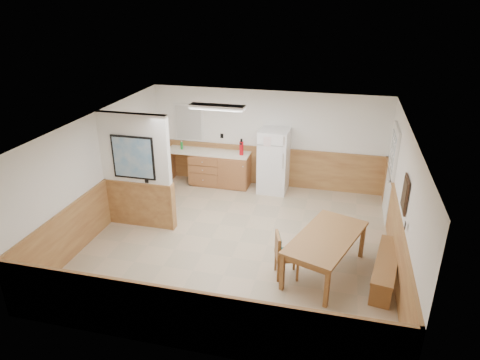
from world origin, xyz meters
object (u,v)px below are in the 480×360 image
(dining_chair, at_px, (282,252))
(fire_extinguisher, at_px, (241,148))
(dining_bench, at_px, (386,264))
(soap_bottle, at_px, (182,146))
(dining_table, at_px, (326,241))
(refrigerator, at_px, (274,161))

(dining_chair, bearing_deg, fire_extinguisher, 97.56)
(dining_bench, xyz_separation_m, soap_bottle, (-5.02, 3.32, 0.66))
(dining_chair, bearing_deg, dining_table, 5.05)
(soap_bottle, bearing_deg, dining_chair, -48.20)
(soap_bottle, bearing_deg, dining_table, -40.04)
(refrigerator, distance_m, dining_table, 3.60)
(refrigerator, bearing_deg, dining_chair, -75.80)
(dining_chair, bearing_deg, refrigerator, 85.53)
(dining_bench, relative_size, dining_chair, 1.96)
(refrigerator, bearing_deg, dining_bench, -49.94)
(dining_table, distance_m, fire_extinguisher, 4.05)
(fire_extinguisher, bearing_deg, dining_table, -60.07)
(dining_bench, distance_m, soap_bottle, 6.05)
(dining_table, bearing_deg, refrigerator, 134.03)
(refrigerator, xyz_separation_m, soap_bottle, (-2.46, 0.05, 0.19))
(refrigerator, bearing_deg, dining_table, -63.42)
(dining_bench, bearing_deg, soap_bottle, 156.08)
(fire_extinguisher, relative_size, soap_bottle, 2.11)
(dining_chair, height_order, soap_bottle, soap_bottle)
(refrigerator, relative_size, dining_chair, 1.91)
(dining_bench, height_order, fire_extinguisher, fire_extinguisher)
(dining_chair, height_order, fire_extinguisher, fire_extinguisher)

